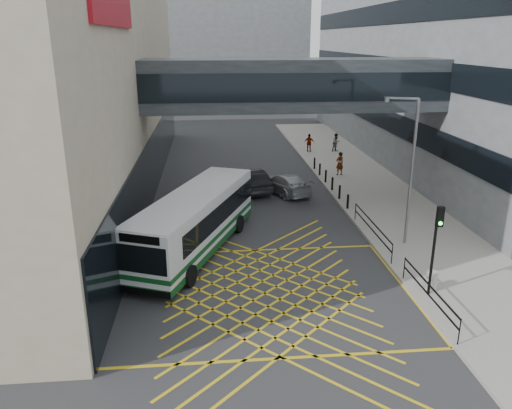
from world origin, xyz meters
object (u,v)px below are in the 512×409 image
object	(u,v)px
car_dark	(249,180)
street_lamp	(409,163)
traffic_light	(436,238)
pedestrian_c	(309,143)
car_silver	(285,183)
pedestrian_b	(336,143)
pedestrian_a	(340,164)
car_white	(159,264)
bus	(196,220)
litter_bin	(432,281)

from	to	relation	value
car_dark	street_lamp	distance (m)	13.07
traffic_light	pedestrian_c	bearing A→B (deg)	89.85
car_silver	pedestrian_c	size ratio (longest dim) A/B	2.82
street_lamp	pedestrian_b	size ratio (longest dim) A/B	4.41
traffic_light	pedestrian_a	bearing A→B (deg)	87.37
car_silver	traffic_light	bearing A→B (deg)	80.79
car_white	pedestrian_b	world-z (taller)	pedestrian_b
street_lamp	pedestrian_a	xyz separation A→B (m)	(0.21, 13.50, -3.30)
car_white	pedestrian_c	size ratio (longest dim) A/B	2.51
car_silver	traffic_light	xyz separation A→B (m)	(3.71, -15.11, 1.94)
bus	street_lamp	bearing A→B (deg)	20.28
car_white	pedestrian_c	xyz separation A→B (m)	(11.57, 24.47, 0.33)
litter_bin	pedestrian_a	world-z (taller)	pedestrian_a
bus	car_silver	distance (m)	11.05
street_lamp	pedestrian_b	distance (m)	22.12
car_dark	litter_bin	bearing A→B (deg)	93.98
car_dark	pedestrian_a	bearing A→B (deg)	-175.52
car_silver	street_lamp	distance (m)	11.30
bus	pedestrian_a	world-z (taller)	bus
litter_bin	pedestrian_a	distance (m)	18.53
car_white	bus	bearing A→B (deg)	-129.48
car_silver	pedestrian_b	bearing A→B (deg)	-141.66
car_silver	pedestrian_a	size ratio (longest dim) A/B	2.61
street_lamp	bus	bearing A→B (deg)	-163.45
traffic_light	pedestrian_c	distance (m)	27.42
car_white	litter_bin	distance (m)	11.69
traffic_light	pedestrian_b	xyz separation A→B (m)	(2.91, 27.23, -1.67)
street_lamp	traffic_light	bearing A→B (deg)	-80.87
car_dark	pedestrian_c	bearing A→B (deg)	-138.13
litter_bin	pedestrian_b	size ratio (longest dim) A/B	0.48
bus	litter_bin	distance (m)	11.24
car_silver	litter_bin	distance (m)	15.19
bus	pedestrian_b	world-z (taller)	bus
car_white	pedestrian_c	world-z (taller)	pedestrian_c
litter_bin	pedestrian_c	xyz separation A→B (m)	(0.13, 26.91, 0.43)
car_dark	litter_bin	size ratio (longest dim) A/B	6.29
pedestrian_c	litter_bin	bearing A→B (deg)	112.34
traffic_light	car_dark	bearing A→B (deg)	111.77
street_lamp	pedestrian_c	bearing A→B (deg)	109.61
street_lamp	pedestrian_a	world-z (taller)	street_lamp
bus	pedestrian_a	bearing A→B (deg)	73.07
bus	car_dark	world-z (taller)	bus
car_silver	pedestrian_b	world-z (taller)	pedestrian_b
bus	pedestrian_a	size ratio (longest dim) A/B	6.11
car_dark	car_silver	size ratio (longest dim) A/B	1.08
traffic_light	pedestrian_b	world-z (taller)	traffic_light
car_silver	traffic_light	size ratio (longest dim) A/B	1.21
traffic_light	pedestrian_a	distance (m)	19.05
pedestrian_a	car_silver	bearing A→B (deg)	17.81
car_silver	pedestrian_c	xyz separation A→B (m)	(4.11, 12.25, 0.26)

